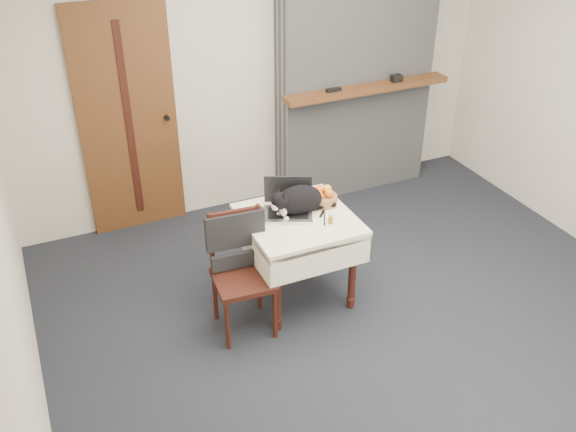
# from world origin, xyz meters

# --- Properties ---
(ground) EXTENTS (4.50, 4.50, 0.00)m
(ground) POSITION_xyz_m (0.00, 0.00, 0.00)
(ground) COLOR black
(ground) RESTS_ON ground
(room_shell) EXTENTS (4.52, 4.01, 2.61)m
(room_shell) POSITION_xyz_m (0.00, 0.46, 1.76)
(room_shell) COLOR beige
(room_shell) RESTS_ON ground
(door) EXTENTS (0.82, 0.10, 2.00)m
(door) POSITION_xyz_m (-1.20, 1.97, 1.00)
(door) COLOR brown
(door) RESTS_ON ground
(chimney) EXTENTS (1.62, 0.48, 2.60)m
(chimney) POSITION_xyz_m (0.90, 1.85, 1.30)
(chimney) COLOR gray
(chimney) RESTS_ON ground
(side_table) EXTENTS (0.78, 0.78, 0.70)m
(side_table) POSITION_xyz_m (-0.34, 0.42, 0.59)
(side_table) COLOR black
(side_table) RESTS_ON ground
(laptop) EXTENTS (0.44, 0.41, 0.26)m
(laptop) POSITION_xyz_m (-0.37, 0.53, 0.76)
(laptop) COLOR #B7B7BC
(laptop) RESTS_ON side_table
(cat) EXTENTS (0.53, 0.28, 0.25)m
(cat) POSITION_xyz_m (-0.30, 0.48, 0.81)
(cat) COLOR black
(cat) RESTS_ON side_table
(cream_jar) EXTENTS (0.06, 0.06, 0.07)m
(cream_jar) POSITION_xyz_m (-0.65, 0.45, 0.73)
(cream_jar) COLOR white
(cream_jar) RESTS_ON side_table
(pill_bottle) EXTENTS (0.04, 0.04, 0.08)m
(pill_bottle) POSITION_xyz_m (-0.16, 0.26, 0.74)
(pill_bottle) COLOR #9A5912
(pill_bottle) RESTS_ON side_table
(fruit_basket) EXTENTS (0.22, 0.22, 0.13)m
(fruit_basket) POSITION_xyz_m (-0.09, 0.54, 0.75)
(fruit_basket) COLOR #95603C
(fruit_basket) RESTS_ON side_table
(desk_clutter) EXTENTS (0.12, 0.13, 0.01)m
(desk_clutter) POSITION_xyz_m (-0.14, 0.41, 0.70)
(desk_clutter) COLOR black
(desk_clutter) RESTS_ON side_table
(chair) EXTENTS (0.44, 0.43, 0.90)m
(chair) POSITION_xyz_m (-0.84, 0.32, 0.58)
(chair) COLOR black
(chair) RESTS_ON ground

